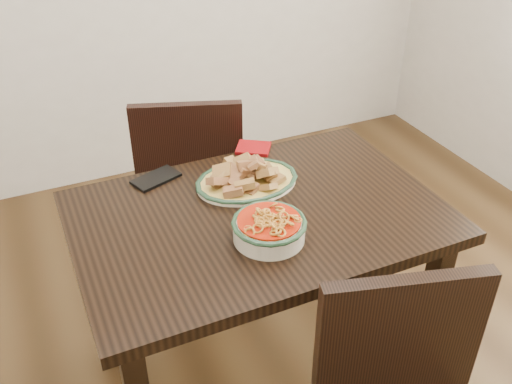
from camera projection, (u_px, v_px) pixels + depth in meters
name	position (u px, v px, depth m)	size (l,w,h in m)	color
floor	(289.00, 383.00, 2.12)	(3.50, 3.50, 0.00)	#352310
dining_table	(259.00, 239.00, 1.81)	(1.12, 0.75, 0.75)	black
chair_far	(191.00, 179.00, 2.39)	(0.53, 0.53, 0.89)	black
fish_plate	(247.00, 173.00, 1.86)	(0.34, 0.26, 0.11)	white
noodle_bowl	(269.00, 226.00, 1.62)	(0.22, 0.22, 0.08)	beige
smartphone	(156.00, 178.00, 1.91)	(0.16, 0.08, 0.01)	black
napkin	(253.00, 148.00, 2.08)	(0.12, 0.10, 0.01)	maroon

